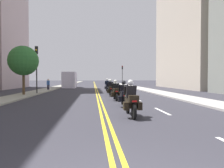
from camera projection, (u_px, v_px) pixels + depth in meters
The scene contains 18 objects.
ground_plane at pixel (95, 85), 50.33m from camera, with size 264.00×264.00×0.00m, color #2F2E36.
sidewalk_left at pixel (64, 85), 49.68m from camera, with size 2.28×144.00×0.12m, color gray.
sidewalk_right at pixel (125, 85), 50.97m from camera, with size 2.28×144.00×0.12m, color #A4A09C.
centreline_yellow_inner at pixel (95, 85), 50.32m from camera, with size 0.12×132.00×0.01m, color yellow.
centreline_yellow_outer at pixel (96, 85), 50.34m from camera, with size 0.12×132.00×0.01m, color yellow.
lane_dashes_white at pixel (116, 90), 31.68m from camera, with size 0.14×56.40×0.01m.
building_right_1 at pixel (194, 11), 36.55m from camera, with size 7.39×19.07×26.73m.
motorcycle_0 at pixel (131, 101), 9.24m from camera, with size 0.76×2.24×1.62m.
motorcycle_1 at pixel (124, 96), 12.65m from camera, with size 0.78×2.23×1.55m.
motorcycle_2 at pixel (116, 92), 16.17m from camera, with size 0.76×2.13×1.57m.
motorcycle_3 at pixel (111, 89), 19.94m from camera, with size 0.76×2.22×1.61m.
motorcycle_4 at pixel (109, 88), 23.51m from camera, with size 0.77×2.19×1.58m.
motorcycle_5 at pixel (107, 86), 26.86m from camera, with size 0.78×2.29×1.66m.
traffic_light_near at pixel (37, 61), 22.39m from camera, with size 0.28×0.38×5.07m.
traffic_light_far at pixel (122, 72), 50.05m from camera, with size 0.28×0.38×4.68m.
pedestrian_0 at pixel (48, 85), 29.42m from camera, with size 0.40×0.30×1.61m.
street_tree_0 at pixel (23, 61), 20.32m from camera, with size 2.85×2.85×4.81m.
parked_truck at pixel (70, 81), 38.49m from camera, with size 2.20×6.50×2.80m.
Camera 1 is at (-0.49, -2.46, 1.67)m, focal length 33.95 mm.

